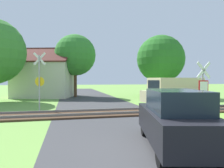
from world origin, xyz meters
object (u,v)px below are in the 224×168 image
crossing_sign_far (39,78)px  tree_right (160,59)px  tree_center (75,55)px  stop_sign_near (203,88)px  parked_car (174,119)px  mail_truck (174,90)px  house (46,79)px

crossing_sign_far → tree_right: bearing=50.2°
tree_center → tree_right: bearing=-11.9°
stop_sign_near → tree_right: (4.50, 13.72, 2.93)m
crossing_sign_far → parked_car: size_ratio=0.92×
mail_truck → parked_car: mail_truck is taller
crossing_sign_far → tree_center: bearing=92.3°
crossing_sign_far → tree_center: 11.30m
tree_center → mail_truck: (7.40, -10.09, -3.83)m
crossing_sign_far → tree_right: (12.97, 8.42, 2.44)m
mail_truck → tree_right: bearing=-27.7°
house → parked_car: 20.83m
tree_center → mail_truck: bearing=-53.8°
crossing_sign_far → house: size_ratio=0.50×
stop_sign_near → mail_truck: (1.73, 5.77, -0.45)m
crossing_sign_far → parked_car: crossing_sign_far is taller
tree_right → parked_car: bearing=-115.2°
tree_center → tree_right: tree_center is taller
stop_sign_near → house: house is taller
tree_center → crossing_sign_far: bearing=-104.8°
mail_truck → house: bearing=36.5°
stop_sign_near → tree_center: 17.18m
tree_right → mail_truck: bearing=-109.2°
crossing_sign_far → mail_truck: (10.20, 0.47, -0.94)m
crossing_sign_far → mail_truck: bearing=19.8°
house → crossing_sign_far: bearing=-71.0°
house → tree_right: 14.19m
crossing_sign_far → mail_truck: crossing_sign_far is taller
stop_sign_near → mail_truck: size_ratio=0.59×
mail_truck → stop_sign_near: bearing=154.8°
tree_center → tree_right: 10.40m
house → tree_right: tree_right is taller
tree_right → parked_car: 19.23m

